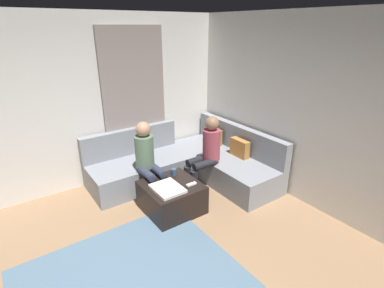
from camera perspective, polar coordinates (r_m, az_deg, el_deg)
name	(u,v)px	position (r m, az deg, el deg)	size (l,w,h in m)	color
wall_back	(353,124)	(4.16, 28.91, 3.36)	(6.00, 0.12, 2.70)	silver
wall_left	(50,109)	(4.80, -25.91, 6.13)	(0.12, 6.00, 2.70)	silver
curtain_panel	(135,104)	(5.09, -11.05, 7.59)	(0.06, 1.10, 2.50)	gray
sectional_couch	(189,163)	(5.06, -0.64, -3.78)	(2.10, 2.55, 0.87)	gray
ottoman	(172,197)	(4.27, -3.99, -10.25)	(0.76, 0.76, 0.42)	black
folded_blanket	(167,189)	(4.03, -4.80, -8.64)	(0.44, 0.36, 0.04)	white
coffee_mug	(174,172)	(4.39, -3.57, -5.43)	(0.08, 0.08, 0.10)	#334C72
game_remote	(191,184)	(4.13, -0.13, -7.83)	(0.05, 0.15, 0.02)	white
person_on_couch_back	(206,150)	(4.63, 2.84, -1.27)	(0.30, 0.60, 1.20)	black
person_on_couch_side	(148,158)	(4.40, -8.61, -2.78)	(0.60, 0.30, 1.20)	#2D3347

